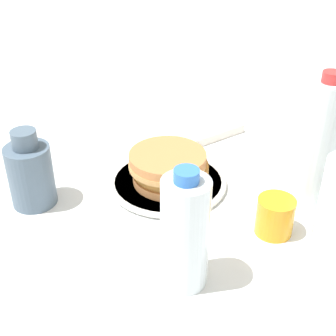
{
  "coord_description": "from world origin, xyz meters",
  "views": [
    {
      "loc": [
        -0.4,
        -0.69,
        0.52
      ],
      "look_at": [
        -0.03,
        -0.02,
        0.04
      ],
      "focal_mm": 50.0,
      "sensor_mm": 36.0,
      "label": 1
    }
  ],
  "objects_px": {
    "water_bottle_mid": "(185,233)",
    "plate": "(168,182)",
    "water_bottle_near": "(319,145)",
    "cream_jug": "(30,173)",
    "juice_glass": "(275,216)",
    "pancake_stack": "(169,167)"
  },
  "relations": [
    {
      "from": "plate",
      "to": "water_bottle_near",
      "type": "bearing_deg",
      "value": -40.56
    },
    {
      "from": "pancake_stack",
      "to": "water_bottle_near",
      "type": "xyz_separation_m",
      "value": [
        0.2,
        -0.17,
        0.08
      ]
    },
    {
      "from": "juice_glass",
      "to": "water_bottle_mid",
      "type": "bearing_deg",
      "value": -173.13
    },
    {
      "from": "cream_jug",
      "to": "juice_glass",
      "type": "bearing_deg",
      "value": -40.44
    },
    {
      "from": "cream_jug",
      "to": "water_bottle_mid",
      "type": "distance_m",
      "value": 0.34
    },
    {
      "from": "plate",
      "to": "water_bottle_mid",
      "type": "xyz_separation_m",
      "value": [
        -0.1,
        -0.24,
        0.08
      ]
    },
    {
      "from": "cream_jug",
      "to": "water_bottle_mid",
      "type": "xyz_separation_m",
      "value": [
        0.14,
        -0.31,
        0.03
      ]
    },
    {
      "from": "water_bottle_mid",
      "to": "pancake_stack",
      "type": "bearing_deg",
      "value": 65.91
    },
    {
      "from": "water_bottle_mid",
      "to": "water_bottle_near",
      "type": "bearing_deg",
      "value": 11.09
    },
    {
      "from": "plate",
      "to": "water_bottle_near",
      "type": "distance_m",
      "value": 0.29
    },
    {
      "from": "pancake_stack",
      "to": "juice_glass",
      "type": "distance_m",
      "value": 0.23
    },
    {
      "from": "water_bottle_near",
      "to": "water_bottle_mid",
      "type": "relative_size",
      "value": 1.3
    },
    {
      "from": "water_bottle_mid",
      "to": "plate",
      "type": "bearing_deg",
      "value": 66.44
    },
    {
      "from": "cream_jug",
      "to": "water_bottle_mid",
      "type": "height_order",
      "value": "water_bottle_mid"
    },
    {
      "from": "juice_glass",
      "to": "pancake_stack",
      "type": "bearing_deg",
      "value": 112.26
    },
    {
      "from": "water_bottle_near",
      "to": "water_bottle_mid",
      "type": "distance_m",
      "value": 0.31
    },
    {
      "from": "pancake_stack",
      "to": "water_bottle_mid",
      "type": "xyz_separation_m",
      "value": [
        -0.1,
        -0.23,
        0.05
      ]
    },
    {
      "from": "cream_jug",
      "to": "water_bottle_near",
      "type": "bearing_deg",
      "value": -28.74
    },
    {
      "from": "plate",
      "to": "juice_glass",
      "type": "bearing_deg",
      "value": -67.46
    },
    {
      "from": "water_bottle_mid",
      "to": "juice_glass",
      "type": "bearing_deg",
      "value": 6.87
    },
    {
      "from": "plate",
      "to": "pancake_stack",
      "type": "distance_m",
      "value": 0.04
    },
    {
      "from": "pancake_stack",
      "to": "water_bottle_mid",
      "type": "height_order",
      "value": "water_bottle_mid"
    }
  ]
}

